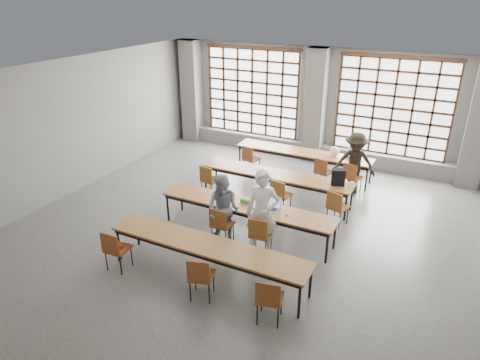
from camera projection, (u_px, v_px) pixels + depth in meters
name	position (u px, v px, depth m)	size (l,w,h in m)	color
floor	(239.00, 234.00, 9.63)	(11.00, 11.00, 0.00)	#464644
ceiling	(239.00, 77.00, 8.20)	(11.00, 11.00, 0.00)	silver
wall_back	(318.00, 104.00, 13.40)	(10.00, 10.00, 0.00)	slate
wall_left	(65.00, 129.00, 10.98)	(11.00, 11.00, 0.00)	slate
column_left	(192.00, 92.00, 15.02)	(0.60, 0.55, 3.50)	#5B5B58
column_mid	(315.00, 106.00, 13.17)	(0.60, 0.55, 3.50)	#5B5B58
column_right	(479.00, 125.00, 11.32)	(0.60, 0.55, 3.50)	#5B5B58
window_left	(252.00, 93.00, 14.20)	(3.32, 0.12, 3.00)	white
window_right	(393.00, 108.00, 12.35)	(3.32, 0.12, 3.00)	white
sill_ledge	(313.00, 151.00, 13.85)	(9.80, 0.35, 0.50)	#5B5B58
desk_row_a	(303.00, 154.00, 12.44)	(4.00, 0.70, 0.73)	brown
desk_row_b	(275.00, 176.00, 10.96)	(4.00, 0.70, 0.73)	brown
desk_row_c	(246.00, 208.00, 9.37)	(4.00, 0.70, 0.73)	brown
desk_row_d	(208.00, 247.00, 7.94)	(4.00, 0.70, 0.73)	brown
chair_back_left	(250.00, 157.00, 12.57)	(0.50, 0.50, 0.88)	brown
chair_back_mid	(322.00, 170.00, 11.66)	(0.51, 0.51, 0.88)	brown
chair_back_right	(352.00, 175.00, 11.33)	(0.52, 0.52, 0.88)	brown
chair_mid_left	(209.00, 178.00, 11.16)	(0.48, 0.48, 0.88)	brown
chair_mid_centre	(280.00, 193.00, 10.34)	(0.49, 0.49, 0.88)	brown
chair_mid_right	(336.00, 205.00, 9.77)	(0.52, 0.53, 0.88)	brown
chair_front_left	(221.00, 222.00, 9.04)	(0.42, 0.43, 0.88)	brown
chair_front_right	(260.00, 232.00, 8.66)	(0.45, 0.45, 0.88)	brown
chair_near_left	(115.00, 247.00, 8.17)	(0.44, 0.45, 0.88)	maroon
chair_near_mid	(200.00, 274.00, 7.39)	(0.52, 0.53, 0.88)	brown
chair_near_right	(269.00, 297.00, 6.85)	(0.50, 0.50, 0.88)	brown
student_male	(262.00, 213.00, 8.61)	(0.67, 0.44, 1.84)	white
student_female	(223.00, 210.00, 9.04)	(0.76, 0.59, 1.56)	#172545
student_back	(355.00, 163.00, 11.30)	(1.08, 0.62, 1.68)	black
laptop_front	(272.00, 206.00, 9.18)	(0.42, 0.37, 0.26)	#BBBBC0
laptop_back	(351.00, 156.00, 11.92)	(0.42, 0.38, 0.26)	#B7B7BC
mouse	(287.00, 214.00, 8.93)	(0.10, 0.06, 0.04)	silver
green_box	(246.00, 201.00, 9.41)	(0.25, 0.09, 0.09)	green
phone	(252.00, 208.00, 9.19)	(0.13, 0.06, 0.01)	black
paper_sheet_a	(255.00, 169.00, 11.22)	(0.30, 0.21, 0.00)	silver
paper_sheet_b	(264.00, 172.00, 11.02)	(0.30, 0.21, 0.00)	silver
backpack	(338.00, 177.00, 10.23)	(0.32, 0.20, 0.40)	black
plastic_bag	(335.00, 151.00, 12.03)	(0.26, 0.21, 0.29)	white
red_pouch	(118.00, 246.00, 8.26)	(0.20, 0.08, 0.06)	red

